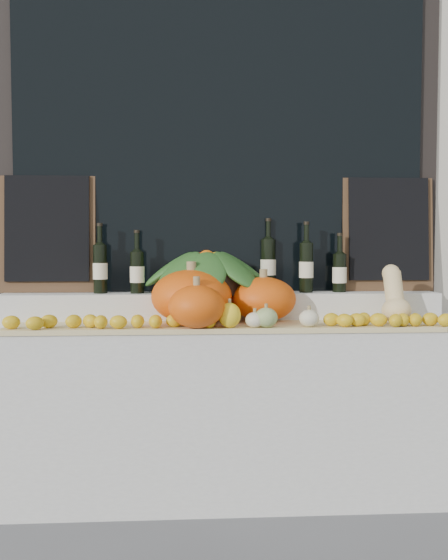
% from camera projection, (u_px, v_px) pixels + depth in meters
% --- Properties ---
extents(storefront_facade, '(7.00, 0.94, 4.50)m').
position_uv_depth(storefront_facade, '(216.00, 89.00, 3.81)').
color(storefront_facade, beige).
rests_on(storefront_facade, ground).
extents(display_sill, '(2.30, 0.55, 0.88)m').
position_uv_depth(display_sill, '(223.00, 411.00, 3.20)').
color(display_sill, silver).
rests_on(display_sill, ground).
extents(rear_tier, '(2.30, 0.25, 0.16)m').
position_uv_depth(rear_tier, '(221.00, 308.00, 3.32)').
color(rear_tier, silver).
rests_on(rear_tier, display_sill).
extents(straw_bedding, '(2.10, 0.32, 0.02)m').
position_uv_depth(straw_bedding, '(225.00, 327.00, 3.05)').
color(straw_bedding, tan).
rests_on(straw_bedding, display_sill).
extents(pumpkin_left, '(0.44, 0.44, 0.27)m').
position_uv_depth(pumpkin_left, '(192.00, 296.00, 3.09)').
color(pumpkin_left, '#EC580C').
rests_on(pumpkin_left, straw_bedding).
extents(pumpkin_right, '(0.38, 0.38, 0.23)m').
position_uv_depth(pumpkin_right, '(263.00, 299.00, 3.17)').
color(pumpkin_right, '#EC580C').
rests_on(pumpkin_right, straw_bedding).
extents(pumpkin_center, '(0.27, 0.27, 0.20)m').
position_uv_depth(pumpkin_center, '(197.00, 307.00, 2.91)').
color(pumpkin_center, '#EC580C').
rests_on(pumpkin_center, straw_bedding).
extents(butternut_squash, '(0.14, 0.21, 0.29)m').
position_uv_depth(butternut_squash, '(395.00, 298.00, 3.10)').
color(butternut_squash, '#EDCB8B').
rests_on(butternut_squash, straw_bedding).
extents(decorative_gourds, '(0.62, 0.11, 0.14)m').
position_uv_depth(decorative_gourds, '(249.00, 317.00, 2.93)').
color(decorative_gourds, '#376F21').
rests_on(decorative_gourds, straw_bedding).
extents(lemon_heap, '(2.20, 0.16, 0.06)m').
position_uv_depth(lemon_heap, '(226.00, 321.00, 2.93)').
color(lemon_heap, gold).
rests_on(lemon_heap, straw_bedding).
extents(produce_bowl, '(0.70, 0.70, 0.24)m').
position_uv_depth(produce_bowl, '(207.00, 272.00, 3.29)').
color(produce_bowl, black).
rests_on(produce_bowl, rear_tier).
extents(wine_bottle_far_left, '(0.08, 0.08, 0.37)m').
position_uv_depth(wine_bottle_far_left, '(100.00, 268.00, 3.26)').
color(wine_bottle_far_left, black).
rests_on(wine_bottle_far_left, rear_tier).
extents(wine_bottle_near_left, '(0.08, 0.08, 0.33)m').
position_uv_depth(wine_bottle_near_left, '(137.00, 272.00, 3.26)').
color(wine_bottle_near_left, black).
rests_on(wine_bottle_near_left, rear_tier).
extents(wine_bottle_tall, '(0.08, 0.08, 0.40)m').
position_uv_depth(wine_bottle_tall, '(268.00, 265.00, 3.38)').
color(wine_bottle_tall, black).
rests_on(wine_bottle_tall, rear_tier).
extents(wine_bottle_near_right, '(0.08, 0.08, 0.38)m').
position_uv_depth(wine_bottle_near_right, '(306.00, 267.00, 3.31)').
color(wine_bottle_near_right, black).
rests_on(wine_bottle_near_right, rear_tier).
extents(wine_bottle_far_right, '(0.08, 0.08, 0.32)m').
position_uv_depth(wine_bottle_far_right, '(339.00, 272.00, 3.35)').
color(wine_bottle_far_right, black).
rests_on(wine_bottle_far_right, rear_tier).
extents(chalkboard_left, '(0.50, 0.08, 0.62)m').
position_uv_depth(chalkboard_left, '(47.00, 232.00, 3.30)').
color(chalkboard_left, '#4C331E').
rests_on(chalkboard_left, rear_tier).
extents(chalkboard_right, '(0.50, 0.08, 0.62)m').
position_uv_depth(chalkboard_right, '(388.00, 232.00, 3.41)').
color(chalkboard_right, '#4C331E').
rests_on(chalkboard_right, rear_tier).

